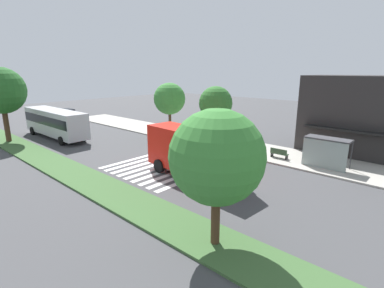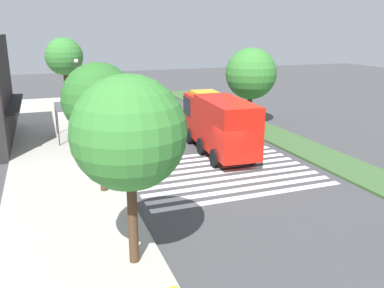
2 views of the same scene
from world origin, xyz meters
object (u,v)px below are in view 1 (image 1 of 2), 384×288
(median_tree_far_west, at_px, (1,91))
(transit_bus, at_px, (55,121))
(sidewalk_tree_west, at_px, (216,103))
(fire_hydrant, at_px, (151,131))
(sidewalk_tree_far_west, at_px, (170,99))
(fire_truck, at_px, (196,152))
(parked_car_west, at_px, (68,114))
(bench_near_shelter, at_px, (279,153))
(bus_stop_shelter, at_px, (326,147))
(median_tree_west, at_px, (217,157))

(median_tree_far_west, bearing_deg, transit_bus, 69.11)
(sidewalk_tree_west, height_order, fire_hydrant, sidewalk_tree_west)
(sidewalk_tree_far_west, height_order, fire_hydrant, sidewalk_tree_far_west)
(fire_truck, xyz_separation_m, parked_car_west, (-33.79, 5.94, -1.18))
(fire_truck, height_order, sidewalk_tree_far_west, sidewalk_tree_far_west)
(sidewalk_tree_far_west, bearing_deg, fire_hydrant, -170.30)
(bench_near_shelter, relative_size, sidewalk_tree_west, 0.25)
(fire_truck, xyz_separation_m, bench_near_shelter, (2.45, 8.79, -1.50))
(bus_stop_shelter, xyz_separation_m, fire_hydrant, (-20.77, -1.18, -1.40))
(sidewalk_tree_far_west, bearing_deg, fire_truck, -35.53)
(parked_car_west, relative_size, bus_stop_shelter, 1.37)
(fire_truck, xyz_separation_m, sidewalk_tree_far_west, (-11.39, 8.14, 2.62))
(transit_bus, bearing_deg, fire_truck, -177.21)
(bus_stop_shelter, bearing_deg, fire_hydrant, -176.74)
(sidewalk_tree_far_west, bearing_deg, bus_stop_shelter, 2.19)
(median_tree_far_west, bearing_deg, sidewalk_tree_far_west, 49.38)
(median_tree_west, bearing_deg, fire_hydrant, 146.94)
(median_tree_west, bearing_deg, median_tree_far_west, -180.00)
(bus_stop_shelter, relative_size, sidewalk_tree_far_west, 0.54)
(fire_truck, bearing_deg, bench_near_shelter, 78.41)
(fire_truck, relative_size, bus_stop_shelter, 2.51)
(median_tree_far_west, xyz_separation_m, fire_hydrant, (9.07, 13.49, -5.32))
(bench_near_shelter, xyz_separation_m, median_tree_west, (3.95, -14.64, 3.73))
(transit_bus, height_order, median_tree_far_west, median_tree_far_west)
(bench_near_shelter, distance_m, median_tree_far_west, 30.15)
(parked_car_west, distance_m, transit_bus, 14.16)
(sidewalk_tree_far_west, height_order, median_tree_far_west, median_tree_far_west)
(bus_stop_shelter, distance_m, sidewalk_tree_far_west, 18.08)
(fire_truck, xyz_separation_m, bus_stop_shelter, (6.45, 8.82, -0.21))
(sidewalk_tree_far_west, distance_m, median_tree_far_west, 18.46)
(bench_near_shelter, height_order, median_tree_west, median_tree_west)
(sidewalk_tree_far_west, bearing_deg, median_tree_far_west, -130.62)
(sidewalk_tree_west, bearing_deg, parked_car_west, -175.71)
(sidewalk_tree_far_west, height_order, median_tree_west, sidewalk_tree_far_west)
(sidewalk_tree_west, bearing_deg, transit_bus, -151.38)
(sidewalk_tree_west, xyz_separation_m, fire_hydrant, (-9.80, -0.50, -4.21))
(median_tree_far_west, bearing_deg, sidewalk_tree_west, 36.54)
(bus_stop_shelter, distance_m, median_tree_far_west, 33.48)
(transit_bus, height_order, median_tree_west, median_tree_west)
(median_tree_west, bearing_deg, sidewalk_tree_west, 127.99)
(fire_truck, xyz_separation_m, sidewalk_tree_west, (-4.52, 8.14, 2.61))
(transit_bus, bearing_deg, sidewalk_tree_west, -151.74)
(fire_truck, relative_size, median_tree_west, 1.39)
(parked_car_west, relative_size, fire_hydrant, 6.84)
(median_tree_far_west, bearing_deg, fire_truck, 14.04)
(fire_truck, relative_size, bench_near_shelter, 5.49)
(parked_car_west, bearing_deg, fire_hydrant, 8.21)
(fire_truck, distance_m, sidewalk_tree_far_west, 14.24)
(fire_hydrant, bearing_deg, sidewalk_tree_far_west, 9.70)
(bench_near_shelter, xyz_separation_m, sidewalk_tree_far_west, (-13.84, -0.65, 4.12))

